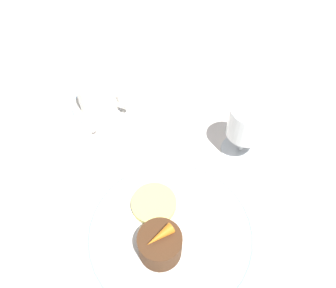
# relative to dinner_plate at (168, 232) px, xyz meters

# --- Properties ---
(ground_plane) EXTENTS (3.00, 3.00, 0.00)m
(ground_plane) POSITION_rel_dinner_plate_xyz_m (0.00, 0.04, -0.01)
(ground_plane) COLOR white
(dinner_plate) EXTENTS (0.27, 0.27, 0.01)m
(dinner_plate) POSITION_rel_dinner_plate_xyz_m (0.00, 0.00, 0.00)
(dinner_plate) COLOR white
(dinner_plate) RESTS_ON ground_plane
(saucer) EXTENTS (0.14, 0.14, 0.01)m
(saucer) POSITION_rel_dinner_plate_xyz_m (-0.24, 0.19, -0.00)
(saucer) COLOR white
(saucer) RESTS_ON ground_plane
(coffee_cup) EXTENTS (0.11, 0.08, 0.06)m
(coffee_cup) POSITION_rel_dinner_plate_xyz_m (-0.24, 0.19, 0.03)
(coffee_cup) COLOR white
(coffee_cup) RESTS_ON saucer
(spoon) EXTENTS (0.04, 0.12, 0.00)m
(spoon) POSITION_rel_dinner_plate_xyz_m (-0.20, 0.19, 0.00)
(spoon) COLOR silver
(spoon) RESTS_ON saucer
(wine_glass) EXTENTS (0.07, 0.07, 0.11)m
(wine_glass) POSITION_rel_dinner_plate_xyz_m (0.05, 0.20, 0.06)
(wine_glass) COLOR silver
(wine_glass) RESTS_ON ground_plane
(fork) EXTENTS (0.06, 0.19, 0.01)m
(fork) POSITION_rel_dinner_plate_xyz_m (-0.20, 0.03, -0.01)
(fork) COLOR silver
(fork) RESTS_ON ground_plane
(dessert_cake) EXTENTS (0.06, 0.06, 0.04)m
(dessert_cake) POSITION_rel_dinner_plate_xyz_m (-0.00, -0.03, 0.03)
(dessert_cake) COLOR #4C2D19
(dessert_cake) RESTS_ON dinner_plate
(carrot_garnish) EXTENTS (0.03, 0.04, 0.02)m
(carrot_garnish) POSITION_rel_dinner_plate_xyz_m (-0.00, -0.03, 0.06)
(carrot_garnish) COLOR orange
(carrot_garnish) RESTS_ON dessert_cake
(pineapple_slice) EXTENTS (0.07, 0.07, 0.01)m
(pineapple_slice) POSITION_rel_dinner_plate_xyz_m (-0.04, 0.03, 0.01)
(pineapple_slice) COLOR #EFE075
(pineapple_slice) RESTS_ON dinner_plate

